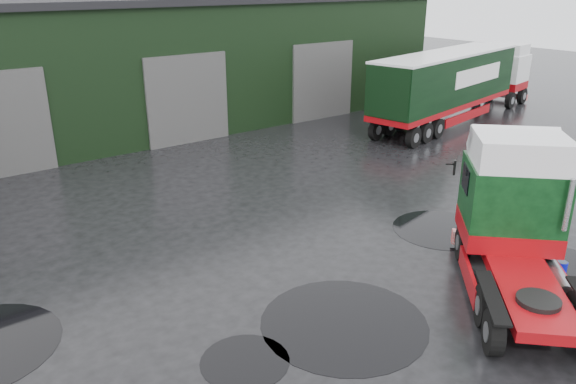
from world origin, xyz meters
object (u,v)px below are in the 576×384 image
object	(u,v)px
warehouse	(132,59)
hero_tractor	(528,231)
lorry_right	(445,89)
wash_bucket	(561,267)
tree_back_b	(181,27)

from	to	relation	value
warehouse	hero_tractor	distance (m)	22.97
lorry_right	wash_bucket	size ratio (longest dim) A/B	49.39
warehouse	hero_tractor	size ratio (longest dim) A/B	5.46
hero_tractor	lorry_right	bearing A→B (deg)	89.29
warehouse	tree_back_b	bearing A→B (deg)	51.34
hero_tractor	tree_back_b	distance (m)	34.03
tree_back_b	warehouse	bearing A→B (deg)	-128.66
lorry_right	tree_back_b	distance (m)	21.45
wash_bucket	tree_back_b	xyz separation A→B (m)	(6.10, 32.81, 3.62)
hero_tractor	wash_bucket	distance (m)	2.83
hero_tractor	tree_back_b	size ratio (longest dim) A/B	0.79
warehouse	lorry_right	world-z (taller)	warehouse
hero_tractor	tree_back_b	world-z (taller)	tree_back_b
warehouse	wash_bucket	xyz separation A→B (m)	(1.90, -22.81, -3.02)
hero_tractor	wash_bucket	xyz separation A→B (m)	(2.25, 0.12, -1.71)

